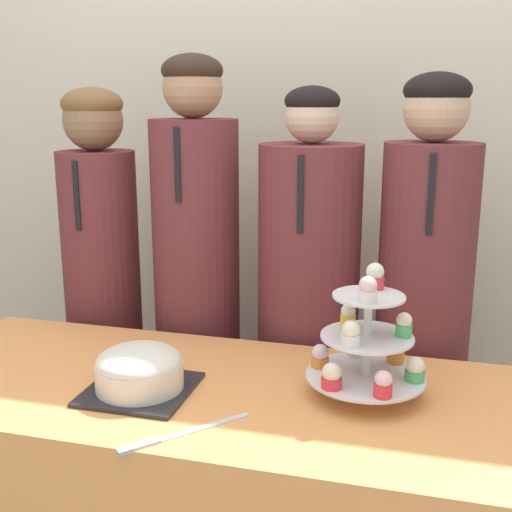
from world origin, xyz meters
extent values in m
cube|color=beige|center=(0.00, 1.35, 1.35)|extent=(9.00, 0.06, 2.70)
cube|color=#EF9951|center=(0.00, 0.33, 0.36)|extent=(1.61, 0.66, 0.72)
cube|color=#232328|center=(-0.14, 0.26, 0.72)|extent=(0.25, 0.25, 0.01)
cylinder|color=silver|center=(-0.14, 0.26, 0.76)|extent=(0.21, 0.21, 0.06)
ellipsoid|color=silver|center=(-0.14, 0.26, 0.79)|extent=(0.21, 0.21, 0.08)
cube|color=silver|center=(0.07, 0.13, 0.72)|extent=(0.16, 0.17, 0.00)
cube|color=#B2B2B7|center=(-0.04, 0.02, 0.72)|extent=(0.08, 0.08, 0.01)
cylinder|color=silver|center=(0.39, 0.38, 0.84)|extent=(0.02, 0.02, 0.25)
cylinder|color=silver|center=(0.39, 0.38, 0.77)|extent=(0.29, 0.29, 0.01)
cylinder|color=silver|center=(0.39, 0.38, 0.87)|extent=(0.22, 0.22, 0.01)
cylinder|color=silver|center=(0.39, 0.38, 0.97)|extent=(0.17, 0.17, 0.01)
cylinder|color=#E5333D|center=(0.44, 0.28, 0.78)|extent=(0.04, 0.04, 0.03)
sphere|color=silver|center=(0.44, 0.28, 0.81)|extent=(0.04, 0.04, 0.04)
cylinder|color=#4CB766|center=(0.50, 0.38, 0.78)|extent=(0.05, 0.05, 0.02)
sphere|color=white|center=(0.50, 0.38, 0.81)|extent=(0.04, 0.04, 0.04)
cylinder|color=orange|center=(0.46, 0.48, 0.78)|extent=(0.04, 0.04, 0.03)
sphere|color=white|center=(0.46, 0.48, 0.81)|extent=(0.04, 0.04, 0.04)
cylinder|color=white|center=(0.35, 0.49, 0.78)|extent=(0.04, 0.04, 0.03)
sphere|color=#F4E5C6|center=(0.35, 0.49, 0.81)|extent=(0.04, 0.04, 0.04)
cylinder|color=orange|center=(0.28, 0.40, 0.78)|extent=(0.04, 0.04, 0.02)
sphere|color=silver|center=(0.28, 0.40, 0.81)|extent=(0.04, 0.04, 0.04)
cylinder|color=#E5333D|center=(0.32, 0.29, 0.78)|extent=(0.05, 0.05, 0.02)
sphere|color=#F4E5C6|center=(0.32, 0.29, 0.81)|extent=(0.05, 0.05, 0.05)
cylinder|color=white|center=(0.36, 0.31, 0.88)|extent=(0.04, 0.04, 0.03)
sphere|color=white|center=(0.36, 0.31, 0.91)|extent=(0.04, 0.04, 0.04)
cylinder|color=#4CB766|center=(0.47, 0.40, 0.88)|extent=(0.04, 0.04, 0.03)
sphere|color=#F4E5C6|center=(0.47, 0.40, 0.91)|extent=(0.04, 0.04, 0.04)
cylinder|color=yellow|center=(0.34, 0.45, 0.88)|extent=(0.04, 0.04, 0.02)
sphere|color=#F4E5C6|center=(0.34, 0.45, 0.90)|extent=(0.04, 0.04, 0.04)
cylinder|color=white|center=(0.39, 0.33, 0.98)|extent=(0.04, 0.04, 0.03)
sphere|color=silver|center=(0.39, 0.33, 1.01)|extent=(0.04, 0.04, 0.04)
cylinder|color=#E5333D|center=(0.40, 0.44, 0.98)|extent=(0.05, 0.05, 0.03)
sphere|color=white|center=(0.40, 0.44, 1.01)|extent=(0.04, 0.04, 0.04)
cylinder|color=brown|center=(-0.56, 0.85, 0.62)|extent=(0.26, 0.26, 1.25)
sphere|color=#8E6B4C|center=(-0.56, 0.85, 1.35)|extent=(0.19, 0.19, 0.19)
ellipsoid|color=brown|center=(-0.56, 0.85, 1.40)|extent=(0.20, 0.20, 0.11)
cube|color=black|center=(-0.56, 0.72, 1.12)|extent=(0.02, 0.01, 0.22)
cylinder|color=brown|center=(-0.21, 0.85, 0.68)|extent=(0.28, 0.28, 1.35)
sphere|color=tan|center=(-0.21, 0.85, 1.45)|extent=(0.19, 0.19, 0.19)
ellipsoid|color=#332319|center=(-0.21, 0.85, 1.50)|extent=(0.19, 0.19, 0.10)
cube|color=black|center=(-0.21, 0.71, 1.22)|extent=(0.02, 0.01, 0.22)
cylinder|color=brown|center=(0.16, 0.85, 0.64)|extent=(0.32, 0.32, 1.28)
sphere|color=beige|center=(0.16, 0.85, 1.36)|extent=(0.16, 0.16, 0.16)
ellipsoid|color=black|center=(0.16, 0.85, 1.41)|extent=(0.16, 0.16, 0.09)
cube|color=black|center=(0.16, 0.69, 1.15)|extent=(0.02, 0.01, 0.22)
cylinder|color=brown|center=(0.52, 0.85, 0.65)|extent=(0.28, 0.28, 1.29)
sphere|color=#D6AD89|center=(0.52, 0.85, 1.39)|extent=(0.19, 0.19, 0.19)
ellipsoid|color=black|center=(0.52, 0.85, 1.44)|extent=(0.19, 0.19, 0.10)
cube|color=black|center=(0.52, 0.71, 1.16)|extent=(0.02, 0.01, 0.22)
camera|label=1|loc=(0.50, -1.07, 1.42)|focal=45.00mm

